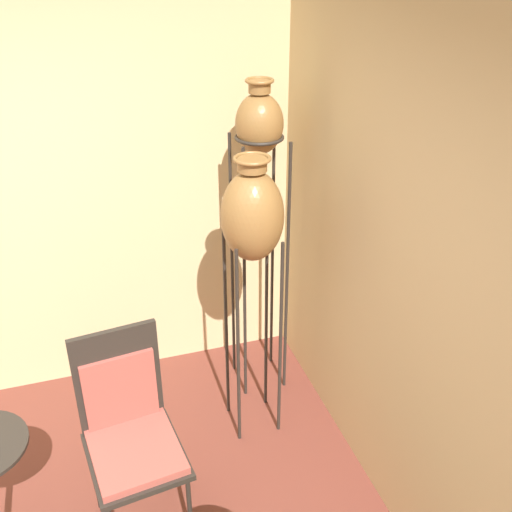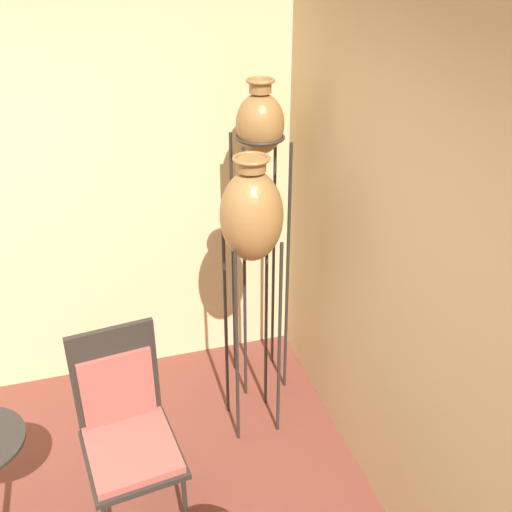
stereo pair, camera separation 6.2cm
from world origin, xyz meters
TOP-DOWN VIEW (x-y plane):
  - wall_right at (1.98, 0.00)m, footprint 0.06×7.89m
  - vase_stand_tall at (1.62, 1.54)m, footprint 0.30×0.30m
  - vase_stand_medium at (1.46, 1.15)m, footprint 0.34×0.34m
  - chair at (0.67, 0.68)m, footprint 0.50×0.54m

SIDE VIEW (x-z plane):
  - chair at x=0.67m, z-range 0.07..1.17m
  - wall_right at x=1.98m, z-range 0.00..2.70m
  - vase_stand_medium at x=1.46m, z-range 0.53..2.29m
  - vase_stand_tall at x=1.62m, z-range 0.70..2.76m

